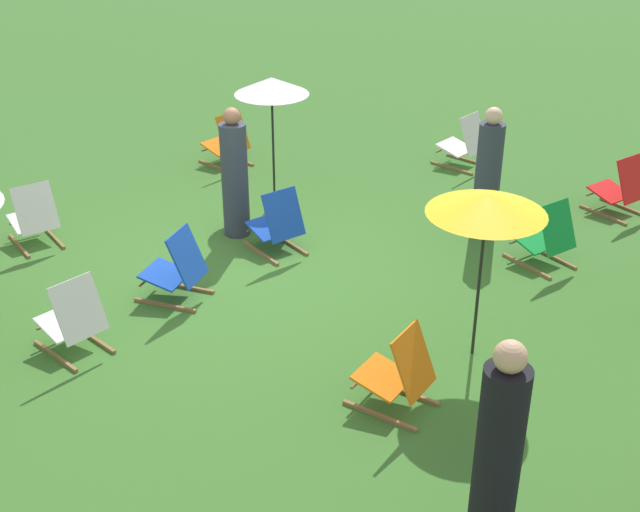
{
  "coord_description": "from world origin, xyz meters",
  "views": [
    {
      "loc": [
        6.54,
        6.26,
        4.82
      ],
      "look_at": [
        0.0,
        1.2,
        0.5
      ],
      "focal_mm": 47.66,
      "sensor_mm": 36.0,
      "label": 1
    }
  ],
  "objects_px": {
    "deckchair_8": "(464,143)",
    "deckchair_5": "(34,218)",
    "person_0": "(235,177)",
    "person_1": "(488,176)",
    "deckchair_15": "(227,142)",
    "deckchair_0": "(73,319)",
    "person_3": "(497,465)",
    "deckchair_7": "(277,224)",
    "deckchair_6": "(177,269)",
    "deckchair_1": "(546,237)",
    "umbrella_0": "(272,86)",
    "deckchair_13": "(621,188)",
    "deckchair_10": "(398,374)",
    "umbrella_1": "(487,204)"
  },
  "relations": [
    {
      "from": "deckchair_5",
      "to": "person_0",
      "type": "bearing_deg",
      "value": 151.96
    },
    {
      "from": "deckchair_8",
      "to": "deckchair_5",
      "type": "bearing_deg",
      "value": -23.21
    },
    {
      "from": "deckchair_0",
      "to": "deckchair_7",
      "type": "relative_size",
      "value": 0.97
    },
    {
      "from": "deckchair_5",
      "to": "umbrella_0",
      "type": "xyz_separation_m",
      "value": [
        -2.89,
        1.45,
        1.26
      ]
    },
    {
      "from": "deckchair_15",
      "to": "deckchair_8",
      "type": "bearing_deg",
      "value": 132.05
    },
    {
      "from": "deckchair_13",
      "to": "deckchair_15",
      "type": "bearing_deg",
      "value": -54.25
    },
    {
      "from": "deckchair_1",
      "to": "deckchair_10",
      "type": "distance_m",
      "value": 3.4
    },
    {
      "from": "deckchair_5",
      "to": "deckchair_8",
      "type": "bearing_deg",
      "value": 169.72
    },
    {
      "from": "deckchair_15",
      "to": "person_0",
      "type": "height_order",
      "value": "person_0"
    },
    {
      "from": "person_1",
      "to": "person_3",
      "type": "relative_size",
      "value": 0.89
    },
    {
      "from": "deckchair_7",
      "to": "deckchair_10",
      "type": "relative_size",
      "value": 1.03
    },
    {
      "from": "deckchair_0",
      "to": "deckchair_5",
      "type": "height_order",
      "value": "same"
    },
    {
      "from": "deckchair_5",
      "to": "deckchair_1",
      "type": "bearing_deg",
      "value": 139.86
    },
    {
      "from": "person_3",
      "to": "deckchair_6",
      "type": "bearing_deg",
      "value": 100.64
    },
    {
      "from": "person_3",
      "to": "umbrella_0",
      "type": "bearing_deg",
      "value": 79.95
    },
    {
      "from": "deckchair_13",
      "to": "person_3",
      "type": "relative_size",
      "value": 0.46
    },
    {
      "from": "deckchair_6",
      "to": "deckchair_10",
      "type": "distance_m",
      "value": 3.01
    },
    {
      "from": "person_0",
      "to": "deckchair_6",
      "type": "bearing_deg",
      "value": 123.2
    },
    {
      "from": "deckchair_5",
      "to": "deckchair_15",
      "type": "bearing_deg",
      "value": -163.35
    },
    {
      "from": "deckchair_5",
      "to": "deckchair_15",
      "type": "height_order",
      "value": "same"
    },
    {
      "from": "deckchair_7",
      "to": "deckchair_8",
      "type": "xyz_separation_m",
      "value": [
        -3.93,
        0.4,
        0.0
      ]
    },
    {
      "from": "deckchair_0",
      "to": "deckchair_7",
      "type": "xyz_separation_m",
      "value": [
        -2.92,
        0.18,
        0.0
      ]
    },
    {
      "from": "deckchair_0",
      "to": "person_0",
      "type": "height_order",
      "value": "person_0"
    },
    {
      "from": "deckchair_8",
      "to": "person_1",
      "type": "bearing_deg",
      "value": 39.6
    },
    {
      "from": "deckchair_5",
      "to": "person_3",
      "type": "xyz_separation_m",
      "value": [
        1.12,
        6.88,
        0.52
      ]
    },
    {
      "from": "deckchair_13",
      "to": "deckchair_15",
      "type": "height_order",
      "value": "same"
    },
    {
      "from": "person_0",
      "to": "umbrella_1",
      "type": "bearing_deg",
      "value": -176.05
    },
    {
      "from": "deckchair_5",
      "to": "deckchair_10",
      "type": "height_order",
      "value": "same"
    },
    {
      "from": "person_0",
      "to": "deckchair_15",
      "type": "bearing_deg",
      "value": -31.31
    },
    {
      "from": "deckchair_1",
      "to": "person_0",
      "type": "height_order",
      "value": "person_0"
    },
    {
      "from": "deckchair_0",
      "to": "person_1",
      "type": "xyz_separation_m",
      "value": [
        -4.93,
        1.94,
        0.42
      ]
    },
    {
      "from": "deckchair_5",
      "to": "deckchair_6",
      "type": "bearing_deg",
      "value": 110.66
    },
    {
      "from": "umbrella_0",
      "to": "person_0",
      "type": "relative_size",
      "value": 1.04
    },
    {
      "from": "deckchair_8",
      "to": "deckchair_13",
      "type": "relative_size",
      "value": 0.96
    },
    {
      "from": "deckchair_8",
      "to": "person_3",
      "type": "xyz_separation_m",
      "value": [
        6.75,
        3.97,
        0.52
      ]
    },
    {
      "from": "deckchair_6",
      "to": "deckchair_7",
      "type": "xyz_separation_m",
      "value": [
        -1.55,
        0.14,
        0.0
      ]
    },
    {
      "from": "deckchair_1",
      "to": "deckchair_8",
      "type": "distance_m",
      "value": 3.25
    },
    {
      "from": "deckchair_1",
      "to": "deckchair_7",
      "type": "distance_m",
      "value": 3.22
    },
    {
      "from": "deckchair_6",
      "to": "umbrella_0",
      "type": "distance_m",
      "value": 3.16
    },
    {
      "from": "umbrella_0",
      "to": "deckchair_10",
      "type": "bearing_deg",
      "value": 53.58
    },
    {
      "from": "umbrella_1",
      "to": "deckchair_10",
      "type": "bearing_deg",
      "value": -5.78
    },
    {
      "from": "deckchair_1",
      "to": "deckchair_10",
      "type": "relative_size",
      "value": 1.04
    },
    {
      "from": "person_0",
      "to": "person_1",
      "type": "relative_size",
      "value": 1.0
    },
    {
      "from": "deckchair_7",
      "to": "deckchair_13",
      "type": "bearing_deg",
      "value": 156.93
    },
    {
      "from": "deckchair_10",
      "to": "deckchair_13",
      "type": "relative_size",
      "value": 0.96
    },
    {
      "from": "deckchair_15",
      "to": "deckchair_13",
      "type": "bearing_deg",
      "value": 114.57
    },
    {
      "from": "person_3",
      "to": "deckchair_15",
      "type": "bearing_deg",
      "value": 82.64
    },
    {
      "from": "deckchair_5",
      "to": "umbrella_0",
      "type": "bearing_deg",
      "value": 170.51
    },
    {
      "from": "deckchair_1",
      "to": "umbrella_0",
      "type": "height_order",
      "value": "umbrella_0"
    },
    {
      "from": "deckchair_6",
      "to": "person_0",
      "type": "height_order",
      "value": "person_0"
    }
  ]
}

